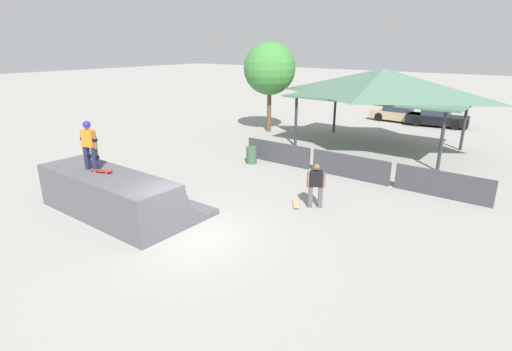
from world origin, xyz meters
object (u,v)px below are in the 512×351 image
(bystander_walking, at_px, (316,183))
(parked_car_tan, at_px, (399,114))
(skateboard_on_ground, at_px, (296,204))
(parked_car_black, at_px, (437,118))
(tree_beside_pavilion, at_px, (270,69))
(trash_bin, at_px, (251,155))
(skateboard_on_deck, at_px, (102,171))
(skater_on_deck, at_px, (89,142))

(bystander_walking, bearing_deg, parked_car_tan, -114.03)
(skateboard_on_ground, xyz_separation_m, parked_car_black, (0.15, 18.91, 0.54))
(tree_beside_pavilion, bearing_deg, parked_car_tan, 57.33)
(parked_car_black, bearing_deg, trash_bin, -114.63)
(skateboard_on_deck, distance_m, tree_beside_pavilion, 15.39)
(skateboard_on_deck, distance_m, trash_bin, 8.11)
(bystander_walking, bearing_deg, skater_on_deck, 5.31)
(parked_car_tan, bearing_deg, trash_bin, -92.82)
(skater_on_deck, distance_m, parked_car_tan, 24.04)
(skateboard_on_deck, height_order, trash_bin, skateboard_on_deck)
(bystander_walking, relative_size, parked_car_black, 0.38)
(tree_beside_pavilion, bearing_deg, skateboard_on_deck, -76.50)
(tree_beside_pavilion, distance_m, parked_car_black, 12.86)
(parked_car_tan, bearing_deg, parked_car_black, 1.47)
(skateboard_on_deck, bearing_deg, bystander_walking, 24.59)
(tree_beside_pavilion, height_order, parked_car_tan, tree_beside_pavilion)
(skateboard_on_deck, height_order, bystander_walking, bystander_walking)
(skateboard_on_ground, bearing_deg, parked_car_black, -35.20)
(bystander_walking, relative_size, parked_car_tan, 0.39)
(bystander_walking, relative_size, tree_beside_pavilion, 0.28)
(skateboard_on_deck, relative_size, bystander_walking, 0.48)
(parked_car_tan, bearing_deg, skateboard_on_deck, -90.84)
(skater_on_deck, distance_m, bystander_walking, 8.07)
(skateboard_on_ground, relative_size, parked_car_black, 0.18)
(skateboard_on_ground, relative_size, tree_beside_pavilion, 0.13)
(tree_beside_pavilion, xyz_separation_m, trash_bin, (3.75, -6.73, -3.73))
(skateboard_on_deck, bearing_deg, trash_bin, 71.10)
(parked_car_tan, bearing_deg, skater_on_deck, -92.20)
(skater_on_deck, xyz_separation_m, trash_bin, (0.78, 8.04, -2.10))
(skater_on_deck, height_order, tree_beside_pavilion, tree_beside_pavilion)
(bystander_walking, height_order, parked_car_black, bystander_walking)
(skater_on_deck, xyz_separation_m, skateboard_on_deck, (0.57, 0.02, -0.93))
(skater_on_deck, distance_m, tree_beside_pavilion, 15.15)
(trash_bin, relative_size, parked_car_tan, 0.20)
(skateboard_on_deck, relative_size, parked_car_black, 0.19)
(skater_on_deck, distance_m, skateboard_on_ground, 7.65)
(skateboard_on_deck, xyz_separation_m, skateboard_on_ground, (4.90, 4.72, -1.53))
(skateboard_on_ground, bearing_deg, skateboard_on_deck, 99.20)
(tree_beside_pavilion, bearing_deg, trash_bin, -60.87)
(trash_bin, bearing_deg, skateboard_on_ground, -35.18)
(skateboard_on_deck, distance_m, skateboard_on_ground, 6.97)
(bystander_walking, height_order, tree_beside_pavilion, tree_beside_pavilion)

